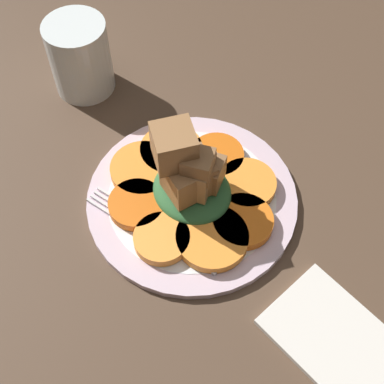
{
  "coord_description": "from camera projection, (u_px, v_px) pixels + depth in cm",
  "views": [
    {
      "loc": [
        26.2,
        -23.75,
        58.09
      ],
      "look_at": [
        0.0,
        0.0,
        4.1
      ],
      "focal_mm": 50.0,
      "sensor_mm": 36.0,
      "label": 1
    }
  ],
  "objects": [
    {
      "name": "water_glass",
      "position": [
        80.0,
        57.0,
        0.73
      ],
      "size": [
        8.38,
        8.38,
        10.6
      ],
      "color": "silver",
      "rests_on": "table_slab"
    },
    {
      "name": "carrot_slice_5",
      "position": [
        212.0,
        238.0,
        0.61
      ],
      "size": [
        8.45,
        8.45,
        1.29
      ],
      "primitive_type": "cylinder",
      "color": "orange",
      "rests_on": "plate"
    },
    {
      "name": "carrot_slice_1",
      "position": [
        171.0,
        151.0,
        0.68
      ],
      "size": [
        8.0,
        8.0,
        1.29
      ],
      "primitive_type": "cylinder",
      "color": "orange",
      "rests_on": "plate"
    },
    {
      "name": "plate",
      "position": [
        192.0,
        199.0,
        0.66
      ],
      "size": [
        25.86,
        25.86,
        1.05
      ],
      "color": "silver",
      "rests_on": "table_slab"
    },
    {
      "name": "carrot_slice_3",
      "position": [
        137.0,
        205.0,
        0.64
      ],
      "size": [
        6.8,
        6.8,
        1.29
      ],
      "primitive_type": "cylinder",
      "color": "#D66114",
      "rests_on": "plate"
    },
    {
      "name": "napkin",
      "position": [
        344.0,
        347.0,
        0.56
      ],
      "size": [
        16.57,
        9.94,
        0.8
      ],
      "color": "silver",
      "rests_on": "table_slab"
    },
    {
      "name": "carrot_slice_7",
      "position": [
        247.0,
        184.0,
        0.66
      ],
      "size": [
        7.23,
        7.23,
        1.29
      ],
      "primitive_type": "cylinder",
      "color": "orange",
      "rests_on": "plate"
    },
    {
      "name": "carrot_slice_2",
      "position": [
        143.0,
        169.0,
        0.67
      ],
      "size": [
        8.17,
        8.17,
        1.29
      ],
      "primitive_type": "cylinder",
      "color": "orange",
      "rests_on": "plate"
    },
    {
      "name": "carrot_slice_0",
      "position": [
        217.0,
        156.0,
        0.68
      ],
      "size": [
        6.87,
        6.87,
        1.29
      ],
      "primitive_type": "cylinder",
      "color": "#D45F12",
      "rests_on": "plate"
    },
    {
      "name": "center_pile",
      "position": [
        191.0,
        176.0,
        0.62
      ],
      "size": [
        10.0,
        9.0,
        11.56
      ],
      "color": "#2D6033",
      "rests_on": "plate"
    },
    {
      "name": "table_slab",
      "position": [
        192.0,
        205.0,
        0.67
      ],
      "size": [
        120.0,
        120.0,
        2.0
      ],
      "primitive_type": "cube",
      "color": "#4C3828",
      "rests_on": "ground"
    },
    {
      "name": "carrot_slice_4",
      "position": [
        162.0,
        239.0,
        0.61
      ],
      "size": [
        6.56,
        6.56,
        1.29
      ],
      "primitive_type": "cylinder",
      "color": "orange",
      "rests_on": "plate"
    },
    {
      "name": "fork",
      "position": [
        149.0,
        229.0,
        0.63
      ],
      "size": [
        18.21,
        5.81,
        0.4
      ],
      "rotation": [
        0.0,
        0.0,
        0.23
      ],
      "color": "silver",
      "rests_on": "plate"
    },
    {
      "name": "carrot_slice_6",
      "position": [
        243.0,
        221.0,
        0.63
      ],
      "size": [
        7.19,
        7.19,
        1.29
      ],
      "primitive_type": "cylinder",
      "color": "orange",
      "rests_on": "plate"
    }
  ]
}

